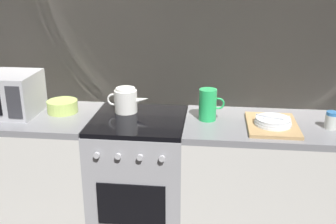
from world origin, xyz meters
TOP-DOWN VIEW (x-y plane):
  - back_wall at (0.00, 0.32)m, footprint 3.60×0.05m
  - counter_left at (-0.90, 0.00)m, footprint 1.20×0.60m
  - stove_unit at (-0.00, -0.00)m, footprint 0.60×0.63m
  - counter_right at (0.90, 0.00)m, footprint 1.20×0.60m
  - microwave at (-0.90, -0.00)m, footprint 0.46×0.35m
  - kettle at (-0.10, 0.11)m, footprint 0.28×0.15m
  - mixing_bowl at (-0.52, 0.06)m, footprint 0.20×0.20m
  - pitcher at (0.44, 0.03)m, footprint 0.16×0.11m
  - dish_pile at (0.83, -0.06)m, footprint 0.30×0.40m
  - spice_jar at (1.17, -0.04)m, footprint 0.08×0.08m

SIDE VIEW (x-z plane):
  - stove_unit at x=0.00m, z-range 0.00..0.90m
  - counter_left at x=-0.90m, z-range 0.00..0.90m
  - counter_right at x=0.90m, z-range 0.00..0.90m
  - dish_pile at x=0.83m, z-range 0.89..0.96m
  - mixing_bowl at x=-0.52m, z-range 0.90..0.98m
  - spice_jar at x=1.17m, z-range 0.90..1.00m
  - kettle at x=-0.10m, z-range 0.90..1.06m
  - pitcher at x=0.44m, z-range 0.90..1.10m
  - microwave at x=-0.90m, z-range 0.90..1.17m
  - back_wall at x=0.00m, z-range 0.00..2.40m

